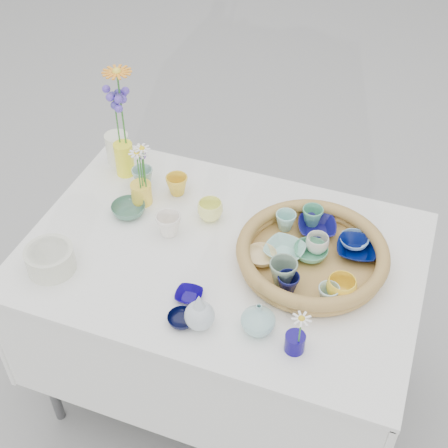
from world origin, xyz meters
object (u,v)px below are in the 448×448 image
(display_table, at_px, (222,386))
(wicker_tray, at_px, (312,255))
(bud_vase_seafoam, at_px, (258,318))
(tall_vase_yellow, at_px, (124,159))

(display_table, height_order, wicker_tray, wicker_tray)
(display_table, relative_size, bud_vase_seafoam, 12.34)
(tall_vase_yellow, bearing_deg, display_table, -29.09)
(bud_vase_seafoam, bearing_deg, display_table, 128.65)
(bud_vase_seafoam, xyz_separation_m, tall_vase_yellow, (-0.68, 0.52, 0.01))
(display_table, xyz_separation_m, tall_vase_yellow, (-0.48, 0.26, 0.83))
(bud_vase_seafoam, distance_m, tall_vase_yellow, 0.85)
(wicker_tray, height_order, tall_vase_yellow, tall_vase_yellow)
(wicker_tray, height_order, bud_vase_seafoam, bud_vase_seafoam)
(display_table, bearing_deg, tall_vase_yellow, 150.91)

